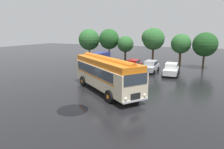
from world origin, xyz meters
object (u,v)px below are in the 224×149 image
object	(u,v)px
car_mid_left	(133,65)
car_mid_right	(150,66)
box_van	(97,60)
car_near_left	(113,65)
car_far_right	(171,69)
vintage_bus	(106,73)

from	to	relation	value
car_mid_left	car_mid_right	distance (m)	2.65
box_van	car_near_left	bearing A→B (deg)	-5.22
car_mid_right	box_van	distance (m)	8.46
car_far_right	box_van	xyz separation A→B (m)	(-11.48, 0.34, 0.52)
vintage_bus	car_far_right	distance (m)	11.22
vintage_bus	car_mid_left	distance (m)	11.23
car_near_left	car_mid_left	world-z (taller)	same
vintage_bus	car_mid_left	world-z (taller)	vintage_bus
box_van	car_mid_left	bearing A→B (deg)	7.32
vintage_bus	car_mid_right	distance (m)	11.31
car_near_left	car_mid_right	world-z (taller)	same
car_near_left	car_mid_right	distance (m)	5.57
car_mid_right	vintage_bus	bearing A→B (deg)	-99.12
vintage_bus	box_van	world-z (taller)	vintage_bus
car_mid_left	car_mid_right	size ratio (longest dim) A/B	1.00
vintage_bus	car_near_left	xyz separation A→B (m)	(-3.70, 10.14, -1.05)
vintage_bus	car_mid_left	size ratio (longest dim) A/B	2.25
car_near_left	car_mid_right	xyz separation A→B (m)	(5.48, 0.98, 0.00)
box_van	car_far_right	bearing A→B (deg)	-1.70
car_mid_left	vintage_bus	bearing A→B (deg)	-85.57
vintage_bus	car_mid_right	world-z (taller)	vintage_bus
vintage_bus	car_near_left	world-z (taller)	vintage_bus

